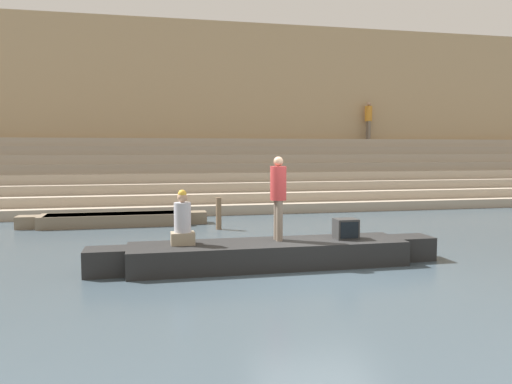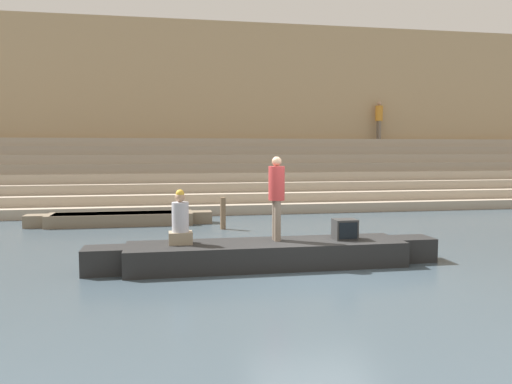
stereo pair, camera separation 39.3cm
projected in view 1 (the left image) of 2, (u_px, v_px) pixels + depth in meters
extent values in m
plane|color=#3D4C56|center=(319.00, 270.00, 9.67)|extent=(120.00, 120.00, 0.00)
cube|color=tan|center=(230.00, 203.00, 20.16)|extent=(36.00, 5.03, 0.35)
cube|color=#B2A28D|center=(229.00, 193.00, 20.44)|extent=(36.00, 4.40, 0.35)
cube|color=tan|center=(227.00, 184.00, 20.71)|extent=(36.00, 3.77, 0.35)
cube|color=#B2A28D|center=(226.00, 176.00, 20.99)|extent=(36.00, 3.14, 0.35)
cube|color=tan|center=(225.00, 167.00, 21.27)|extent=(36.00, 2.51, 0.35)
cube|color=#B2A28D|center=(224.00, 159.00, 21.54)|extent=(36.00, 1.89, 0.35)
cube|color=tan|center=(223.00, 150.00, 21.82)|extent=(36.00, 1.26, 0.35)
cube|color=#B2A28D|center=(222.00, 143.00, 22.09)|extent=(36.00, 0.63, 0.35)
cube|color=tan|center=(219.00, 113.00, 22.87)|extent=(34.20, 1.20, 7.99)
cube|color=brown|center=(221.00, 194.00, 22.58)|extent=(34.20, 0.12, 0.60)
cube|color=black|center=(269.00, 254.00, 9.97)|extent=(5.52, 1.22, 0.49)
cube|color=beige|center=(269.00, 243.00, 9.95)|extent=(5.07, 1.12, 0.05)
cube|color=black|center=(412.00, 247.00, 10.63)|extent=(0.77, 0.67, 0.49)
cube|color=black|center=(105.00, 262.00, 9.30)|extent=(0.77, 0.67, 0.49)
cylinder|color=olive|center=(223.00, 242.00, 10.47)|extent=(2.32, 0.04, 0.04)
cylinder|color=#756656|center=(277.00, 220.00, 10.18)|extent=(0.14, 0.14, 0.82)
cylinder|color=#756656|center=(279.00, 221.00, 10.01)|extent=(0.14, 0.14, 0.82)
cylinder|color=#B23333|center=(278.00, 183.00, 10.03)|extent=(0.33, 0.33, 0.68)
sphere|color=tan|center=(278.00, 161.00, 9.99)|extent=(0.19, 0.19, 0.19)
cube|color=gray|center=(183.00, 238.00, 9.67)|extent=(0.46, 0.36, 0.24)
cylinder|color=#B2B2BC|center=(182.00, 217.00, 9.64)|extent=(0.33, 0.33, 0.58)
sphere|color=tan|center=(182.00, 197.00, 9.60)|extent=(0.19, 0.19, 0.19)
sphere|color=gold|center=(182.00, 194.00, 9.60)|extent=(0.17, 0.17, 0.17)
cube|color=#2D2D2D|center=(346.00, 229.00, 10.29)|extent=(0.46, 0.38, 0.42)
cube|color=black|center=(350.00, 230.00, 10.10)|extent=(0.38, 0.02, 0.34)
cube|color=#756651|center=(115.00, 220.00, 15.27)|extent=(4.37, 1.03, 0.37)
cube|color=#2D2D2D|center=(115.00, 214.00, 15.25)|extent=(4.02, 0.93, 0.05)
cube|color=#756651|center=(196.00, 217.00, 15.79)|extent=(0.61, 0.57, 0.37)
cube|color=#756651|center=(27.00, 222.00, 14.74)|extent=(0.61, 0.57, 0.37)
cylinder|color=brown|center=(219.00, 214.00, 14.53)|extent=(0.16, 0.16, 0.93)
cylinder|color=#756656|center=(367.00, 130.00, 23.61)|extent=(0.14, 0.14, 0.84)
cylinder|color=#756656|center=(369.00, 130.00, 23.43)|extent=(0.14, 0.14, 0.84)
cylinder|color=orange|center=(368.00, 114.00, 23.46)|extent=(0.34, 0.34, 0.70)
sphere|color=tan|center=(369.00, 104.00, 23.42)|extent=(0.20, 0.20, 0.20)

